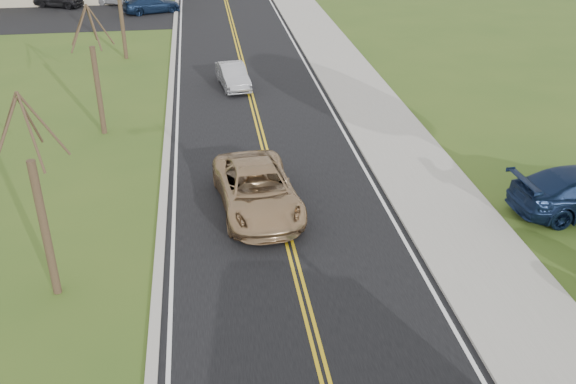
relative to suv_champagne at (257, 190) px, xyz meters
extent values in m
cube|color=black|center=(0.80, 25.94, -0.78)|extent=(8.00, 120.00, 0.01)
cube|color=#9E998E|center=(4.95, 25.94, -0.72)|extent=(0.30, 120.00, 0.12)
cube|color=#9E998E|center=(6.70, 25.94, -0.73)|extent=(3.20, 120.00, 0.10)
cube|color=#9E998E|center=(-3.35, 25.94, -0.73)|extent=(0.30, 120.00, 0.10)
cylinder|color=#38281C|center=(-6.20, -4.06, 1.32)|extent=(0.24, 0.24, 4.20)
cylinder|color=#38281C|center=(-5.72, -3.93, 4.35)|extent=(1.01, 0.33, 1.90)
cylinder|color=#38281C|center=(-6.17, -3.44, 4.27)|extent=(0.13, 1.29, 1.74)
cylinder|color=#38281C|center=(-6.66, -3.88, 4.35)|extent=(0.98, 0.43, 1.90)
cylinder|color=#38281C|center=(-6.59, -4.54, 4.27)|extent=(0.79, 1.05, 1.77)
cylinder|color=#38281C|center=(-5.93, -4.47, 4.35)|extent=(0.58, 0.90, 1.90)
cylinder|color=#38281C|center=(-6.20, 7.94, 1.20)|extent=(0.24, 0.24, 3.96)
cylinder|color=#38281C|center=(-5.75, 8.06, 4.05)|extent=(0.96, 0.32, 1.79)
cylinder|color=#38281C|center=(-6.17, 8.53, 3.98)|extent=(0.12, 1.22, 1.65)
cylinder|color=#38281C|center=(-6.63, 8.11, 4.05)|extent=(0.93, 0.41, 1.79)
cylinder|color=#38281C|center=(-6.57, 7.49, 3.98)|extent=(0.75, 0.99, 1.67)
cylinder|color=#38281C|center=(-5.95, 7.55, 4.05)|extent=(0.55, 0.85, 1.80)
cylinder|color=#38281C|center=(-6.20, 19.94, 1.44)|extent=(0.24, 0.24, 4.44)
cube|color=black|center=(-9.20, 31.94, -0.77)|extent=(18.00, 10.00, 0.02)
imported|color=tan|center=(0.00, 0.00, 0.00)|extent=(3.08, 5.83, 1.56)
imported|color=#AAAAAF|center=(0.00, 13.57, -0.16)|extent=(1.79, 3.89, 1.23)
imported|color=#10203D|center=(-5.21, 32.58, -0.13)|extent=(4.81, 3.16, 1.29)
camera|label=1|loc=(-1.68, -19.83, 10.47)|focal=40.00mm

